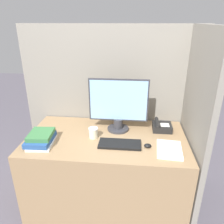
% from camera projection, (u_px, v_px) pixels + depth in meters
% --- Properties ---
extents(cubicle_panel_rear, '(1.88, 0.04, 1.74)m').
position_uv_depth(cubicle_panel_rear, '(111.00, 108.00, 2.41)').
color(cubicle_panel_rear, gray).
rests_on(cubicle_panel_rear, ground_plane).
extents(cubicle_panel_right, '(0.04, 0.88, 1.74)m').
position_uv_depth(cubicle_panel_right, '(193.00, 129.00, 1.96)').
color(cubicle_panel_right, gray).
rests_on(cubicle_panel_right, ground_plane).
extents(desk, '(1.48, 0.82, 0.76)m').
position_uv_depth(desk, '(107.00, 170.00, 2.19)').
color(desk, '#937551').
rests_on(desk, ground_plane).
extents(monitor, '(0.57, 0.21, 0.52)m').
position_uv_depth(monitor, '(118.00, 106.00, 2.09)').
color(monitor, '#333338').
rests_on(monitor, desk).
extents(keyboard, '(0.37, 0.17, 0.02)m').
position_uv_depth(keyboard, '(120.00, 144.00, 1.91)').
color(keyboard, black).
rests_on(keyboard, desk).
extents(mouse, '(0.06, 0.05, 0.03)m').
position_uv_depth(mouse, '(148.00, 146.00, 1.87)').
color(mouse, black).
rests_on(mouse, desk).
extents(coffee_cup, '(0.09, 0.09, 0.10)m').
position_uv_depth(coffee_cup, '(93.00, 133.00, 2.02)').
color(coffee_cup, beige).
rests_on(coffee_cup, desk).
extents(book_stack, '(0.23, 0.30, 0.10)m').
position_uv_depth(book_stack, '(41.00, 138.00, 1.92)').
color(book_stack, silver).
rests_on(book_stack, desk).
extents(desk_telephone, '(0.18, 0.18, 0.10)m').
position_uv_depth(desk_telephone, '(161.00, 127.00, 2.16)').
color(desk_telephone, black).
rests_on(desk_telephone, desk).
extents(paper_pile, '(0.23, 0.29, 0.02)m').
position_uv_depth(paper_pile, '(169.00, 150.00, 1.83)').
color(paper_pile, white).
rests_on(paper_pile, desk).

